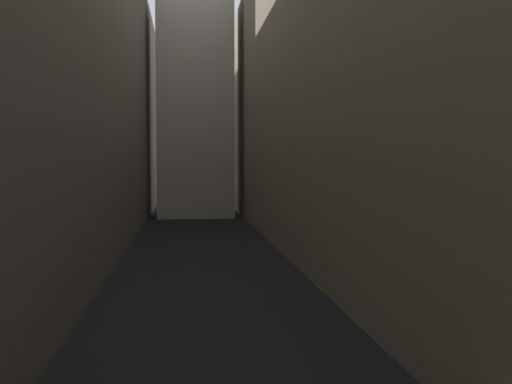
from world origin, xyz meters
name	(u,v)px	position (x,y,z in m)	size (l,w,h in m)	color
ground_plane	(205,267)	(0.00, 48.00, 0.00)	(264.00, 264.00, 0.00)	black
building_block_left	(23,57)	(-11.03, 50.00, 12.84)	(11.05, 108.00, 25.67)	#60594F
building_block_right	(363,64)	(10.54, 50.00, 12.90)	(10.07, 108.00, 25.80)	gray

